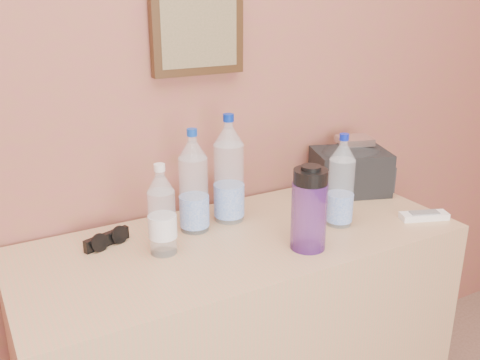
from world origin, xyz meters
name	(u,v)px	position (x,y,z in m)	size (l,w,h in m)	color
picture_frame	(198,33)	(0.30, 1.98, 1.40)	(0.30, 0.03, 0.25)	#382311
dresser	(241,352)	(0.30, 1.70, 0.41)	(1.33, 0.55, 0.83)	tan
pet_large_b	(194,187)	(0.20, 1.82, 0.97)	(0.09, 0.09, 0.32)	white
pet_large_c	(229,175)	(0.33, 1.84, 0.98)	(0.09, 0.09, 0.35)	silver
pet_large_d	(341,185)	(0.61, 1.64, 0.96)	(0.08, 0.08, 0.29)	silver
pet_small	(162,215)	(0.06, 1.73, 0.94)	(0.08, 0.08, 0.26)	silver
nalgene_bottle	(309,208)	(0.43, 1.55, 0.95)	(0.10, 0.10, 0.25)	#542483
sunglasses	(107,239)	(-0.07, 1.85, 0.85)	(0.15, 0.05, 0.04)	black
ac_remote	(424,216)	(0.88, 1.54, 0.84)	(0.15, 0.05, 0.02)	silver
toiletry_bag	(350,169)	(0.82, 1.85, 0.92)	(0.26, 0.19, 0.18)	black
foil_packet	(355,140)	(0.85, 1.86, 1.02)	(0.12, 0.10, 0.02)	silver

